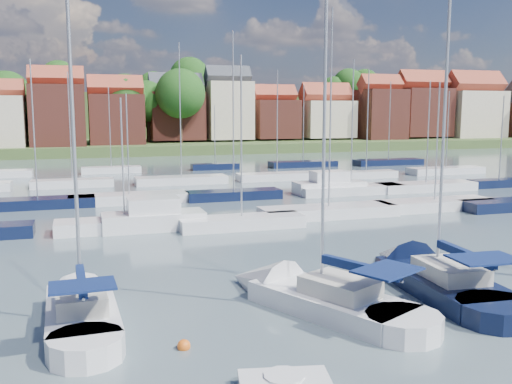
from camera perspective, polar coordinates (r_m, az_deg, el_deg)
name	(u,v)px	position (r m, az deg, el deg)	size (l,w,h in m)	color
ground	(180,189)	(60.54, -7.58, 0.35)	(260.00, 260.00, 0.00)	#415159
sailboat_left	(81,309)	(24.23, -17.09, -11.13)	(2.88, 9.83, 13.35)	silver
sailboat_centre	(308,297)	(24.73, 5.19, -10.40)	(7.35, 11.01, 14.78)	silver
sailboat_navy	(426,276)	(28.69, 16.65, -8.09)	(3.84, 11.92, 16.27)	black
tender	(284,384)	(17.80, 2.82, -18.58)	(2.87, 1.75, 0.58)	silver
buoy_c	(184,349)	(20.73, -7.23, -15.28)	(0.47, 0.47, 0.47)	#D85914
buoy_d	(479,323)	(24.43, 21.38, -12.08)	(0.43, 0.43, 0.43)	#D85914
buoy_e	(349,268)	(30.64, 9.26, -7.48)	(0.53, 0.53, 0.53)	#D85914
marina_field	(208,190)	(56.13, -4.82, 0.22)	(79.62, 41.41, 15.93)	silver
far_shore_town	(127,124)	(152.33, -12.78, 6.68)	(212.46, 90.00, 22.27)	#3E5229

